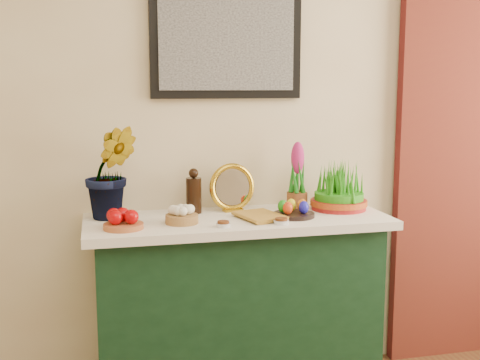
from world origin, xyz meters
The scene contains 13 objects.
sideboard centered at (-0.11, 2.00, 0.42)m, with size 1.30×0.45×0.85m, color #13351D.
tablecloth centered at (-0.11, 2.00, 0.87)m, with size 1.40×0.55×0.04m, color white.
hyacinth_green centered at (-0.68, 2.10, 1.17)m, with size 0.28×0.24×0.57m, color #1C7A19.
apple_bowl centered at (-0.64, 1.88, 0.93)m, with size 0.18×0.18×0.09m.
garlic_basket centered at (-0.38, 1.93, 0.92)m, with size 0.19×0.19×0.08m.
vinegar_cruet centered at (-0.29, 2.13, 0.99)m, with size 0.07×0.07×0.22m.
mirror centered at (-0.10, 2.14, 1.00)m, with size 0.24×0.09×0.23m.
book centered at (-0.10, 1.91, 0.91)m, with size 0.16×0.23×0.03m, color #B2832E.
spice_dish_left centered at (-0.22, 1.82, 0.90)m, with size 0.06×0.06×0.03m.
spice_dish_right centered at (0.04, 1.81, 0.90)m, with size 0.07×0.07×0.03m.
egg_plate centered at (0.14, 1.94, 0.92)m, with size 0.20×0.20×0.08m.
hyacinth_pink centered at (0.22, 2.11, 1.04)m, with size 0.10×0.10×0.33m.
wheatgrass_sabzeh centered at (0.41, 2.05, 0.99)m, with size 0.28×0.28×0.23m.
Camera 1 is at (-0.74, -0.66, 1.49)m, focal length 45.00 mm.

